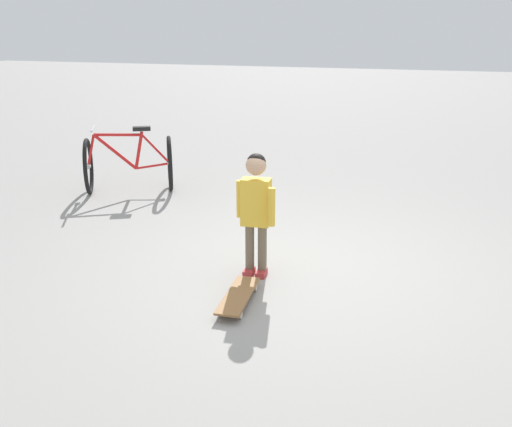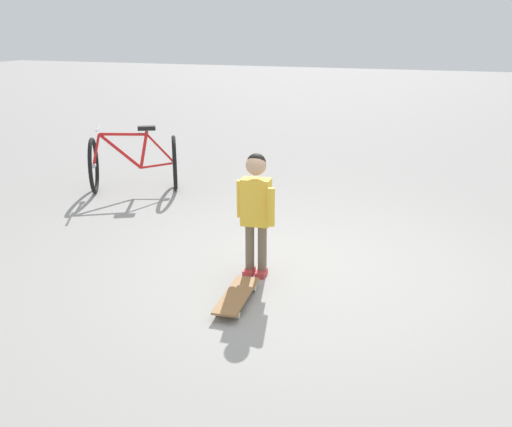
# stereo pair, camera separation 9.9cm
# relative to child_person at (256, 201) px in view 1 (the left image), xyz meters

# --- Properties ---
(ground_plane) EXTENTS (50.00, 50.00, 0.00)m
(ground_plane) POSITION_rel_child_person_xyz_m (-0.14, 0.38, -0.66)
(ground_plane) COLOR gray
(child_person) EXTENTS (0.21, 0.38, 1.06)m
(child_person) POSITION_rel_child_person_xyz_m (0.00, 0.00, 0.00)
(child_person) COLOR brown
(child_person) RESTS_ON ground
(skateboard) EXTENTS (0.69, 0.25, 0.07)m
(skateboard) POSITION_rel_child_person_xyz_m (0.57, 0.05, -0.60)
(skateboard) COLOR olive
(skateboard) RESTS_ON ground
(bicycle_near) EXTENTS (1.14, 1.28, 0.85)m
(bicycle_near) POSITION_rel_child_person_xyz_m (-1.93, -2.37, -0.28)
(bicycle_near) COLOR black
(bicycle_near) RESTS_ON ground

